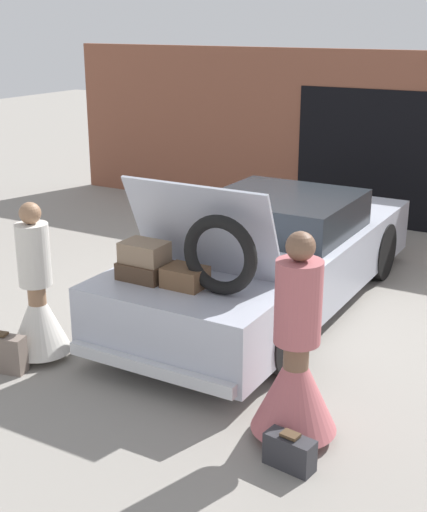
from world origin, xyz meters
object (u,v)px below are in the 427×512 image
car (271,257)px  person_left (38,304)px  person_right (296,368)px  suitcase_beside_right_person (290,452)px  suitcase_beside_left_person (0,353)px

car → person_left: 2.79m
person_right → suitcase_beside_right_person: size_ratio=4.27×
car → suitcase_beside_left_person: (-1.54, -2.83, -0.41)m
person_right → suitcase_beside_left_person: size_ratio=3.24×
person_right → suitcase_beside_left_person: 2.98m
car → person_right: (1.40, -2.48, 0.02)m
person_left → suitcase_beside_left_person: (-0.14, -0.41, -0.38)m
person_left → suitcase_beside_right_person: 3.01m
person_left → suitcase_beside_right_person: bearing=74.1°
car → person_right: size_ratio=2.89×
car → suitcase_beside_left_person: bearing=-118.5°
person_left → person_right: (2.79, -0.06, 0.05)m
suitcase_beside_left_person → suitcase_beside_right_person: size_ratio=1.32×
person_left → suitcase_beside_right_person: person_left is taller
suitcase_beside_left_person → suitcase_beside_right_person: (3.08, -0.05, -0.05)m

